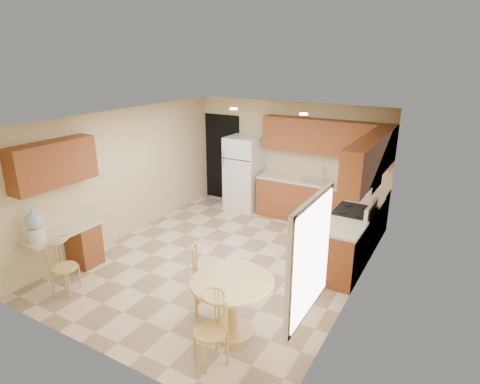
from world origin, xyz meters
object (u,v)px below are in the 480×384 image
Objects in this scene: refrigerator at (244,173)px; stove at (352,234)px; chair_table_a at (203,276)px; chair_table_b at (206,327)px; chair_desk at (59,263)px; dining_table at (232,299)px; water_crock at (35,226)px.

stove is at bearing -22.99° from refrigerator.
stove is 2.96m from chair_table_a.
chair_table_b is (-0.72, -3.47, 0.08)m from stove.
chair_table_a is 1.17× the size of chair_desk.
chair_desk is at bearing 26.59° from chair_table_b.
dining_table is 2.75m from chair_desk.
stove is at bearing 115.78° from chair_desk.
dining_table is at bearing -105.34° from stove.
dining_table is 1.24× the size of chair_desk.
chair_desk is 1.58× the size of water_crock.
chair_table_a is at bearing 14.01° from water_crock.
stove is (2.88, -1.22, -0.38)m from refrigerator.
chair_table_b is at bearing -101.73° from stove.
refrigerator is 3.15× the size of water_crock.
refrigerator reaches higher than water_crock.
stove is 1.03× the size of dining_table.
chair_desk reaches higher than dining_table.
dining_table is 3.23m from water_crock.
chair_table_a is 2.26m from chair_desk.
water_crock reaches higher than chair_desk.
refrigerator is at bearing 76.92° from water_crock.
chair_table_a reaches higher than dining_table.
dining_table is 1.96× the size of water_crock.
chair_table_b is 2.76m from chair_desk.
chair_table_b is at bearing -85.68° from dining_table.
chair_table_a is at bearing 89.22° from chair_desk.
refrigerator is at bearing 117.62° from dining_table.
chair_table_b is 3.24m from water_crock.
chair_table_a is (-1.32, -2.65, 0.14)m from stove.
chair_table_b is 1.05× the size of chair_desk.
chair_table_b is at bearing 5.53° from chair_table_a.
dining_table is at bearing -62.38° from refrigerator.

